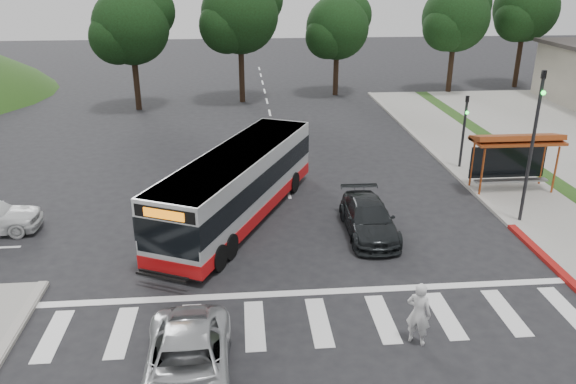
{
  "coord_description": "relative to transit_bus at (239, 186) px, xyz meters",
  "views": [
    {
      "loc": [
        -2.23,
        -19.48,
        10.2
      ],
      "look_at": [
        -0.37,
        1.88,
        1.6
      ],
      "focal_mm": 35.0,
      "sensor_mm": 36.0,
      "label": 1
    }
  ],
  "objects": [
    {
      "name": "curb_east_red",
      "position": [
        11.4,
        -4.99,
        -1.42
      ],
      "size": [
        0.32,
        6.0,
        0.15
      ],
      "primitive_type": "cube",
      "color": "maroon",
      "rests_on": "ground"
    },
    {
      "name": "tree_north_a",
      "position": [
        0.48,
        23.08,
        5.43
      ],
      "size": [
        6.6,
        6.15,
        10.17
      ],
      "color": "black",
      "rests_on": "ground"
    },
    {
      "name": "tree_ne_a",
      "position": [
        18.47,
        25.08,
        4.9
      ],
      "size": [
        6.16,
        5.74,
        9.3
      ],
      "color": "black",
      "rests_on": "parking_lot"
    },
    {
      "name": "traffic_signal_ne_tall",
      "position": [
        12.0,
        -1.49,
        2.38
      ],
      "size": [
        0.18,
        0.37,
        6.5
      ],
      "color": "black",
      "rests_on": "ground"
    },
    {
      "name": "pedestrian",
      "position": [
        5.08,
        -9.22,
        -0.51
      ],
      "size": [
        0.86,
        0.8,
        1.97
      ],
      "primitive_type": "imported",
      "rotation": [
        0.0,
        0.0,
        2.53
      ],
      "color": "silver",
      "rests_on": "ground"
    },
    {
      "name": "traffic_signal_ne_short",
      "position": [
        12.0,
        5.5,
        0.98
      ],
      "size": [
        0.18,
        0.37,
        4.0
      ],
      "color": "black",
      "rests_on": "ground"
    },
    {
      "name": "transit_bus",
      "position": [
        0.0,
        0.0,
        0.0
      ],
      "size": [
        7.16,
        11.56,
        2.99
      ],
      "primitive_type": null,
      "rotation": [
        0.0,
        0.0,
        -0.44
      ],
      "color": "silver",
      "rests_on": "ground"
    },
    {
      "name": "tree_north_c",
      "position": [
        -7.53,
        21.08,
        4.8
      ],
      "size": [
        6.16,
        5.74,
        9.3
      ],
      "color": "black",
      "rests_on": "ground"
    },
    {
      "name": "tree_ne_b",
      "position": [
        25.47,
        27.08,
        5.42
      ],
      "size": [
        6.16,
        5.74,
        10.02
      ],
      "color": "black",
      "rests_on": "ground"
    },
    {
      "name": "crosswalk_ladder",
      "position": [
        2.4,
        -7.99,
        -1.49
      ],
      "size": [
        18.0,
        2.6,
        0.01
      ],
      "primitive_type": "cube",
      "color": "silver",
      "rests_on": "ground"
    },
    {
      "name": "sidewalk_east",
      "position": [
        13.4,
        5.01,
        -1.44
      ],
      "size": [
        4.0,
        40.0,
        0.12
      ],
      "primitive_type": "cube",
      "color": "gray",
      "rests_on": "ground"
    },
    {
      "name": "ground",
      "position": [
        2.4,
        -2.99,
        -1.5
      ],
      "size": [
        140.0,
        140.0,
        0.0
      ],
      "primitive_type": "plane",
      "color": "black",
      "rests_on": "ground"
    },
    {
      "name": "bus_shelter",
      "position": [
        13.2,
        2.12,
        0.85
      ],
      "size": [
        4.2,
        1.6,
        2.86
      ],
      "color": "#9D421A",
      "rests_on": "sidewalk_east"
    },
    {
      "name": "tree_north_b",
      "position": [
        8.47,
        25.07,
        4.16
      ],
      "size": [
        5.72,
        5.33,
        8.43
      ],
      "color": "black",
      "rests_on": "ground"
    },
    {
      "name": "dark_sedan",
      "position": [
        5.26,
        -2.0,
        -0.81
      ],
      "size": [
        1.96,
        4.72,
        1.36
      ],
      "primitive_type": "imported",
      "rotation": [
        0.0,
        0.0,
        -0.01
      ],
      "color": "black",
      "rests_on": "ground"
    },
    {
      "name": "silver_suv_south",
      "position": [
        -1.4,
        -10.54,
        -0.81
      ],
      "size": [
        2.37,
        4.96,
        1.37
      ],
      "primitive_type": "imported",
      "rotation": [
        0.0,
        0.0,
        0.02
      ],
      "color": "#AFB1B4",
      "rests_on": "ground"
    },
    {
      "name": "curb_east",
      "position": [
        11.4,
        5.01,
        -1.42
      ],
      "size": [
        0.3,
        40.0,
        0.15
      ],
      "primitive_type": "cube",
      "color": "#9E9991",
      "rests_on": "ground"
    }
  ]
}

